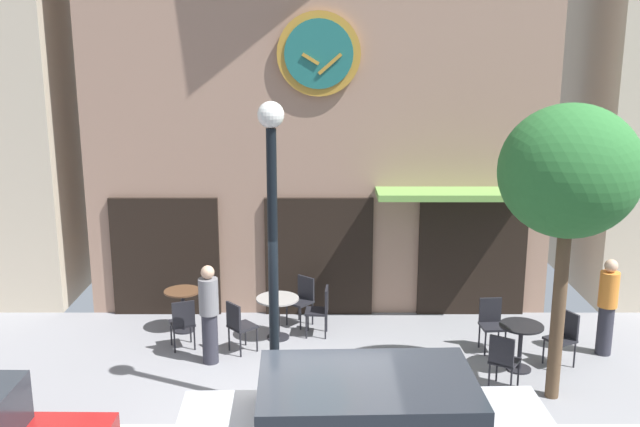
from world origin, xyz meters
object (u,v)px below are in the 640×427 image
(street_lamp, at_px, (274,259))
(cafe_chair_near_lamp, at_px, (493,321))
(cafe_table_center_right, at_px, (279,309))
(cafe_chair_near_tree, at_px, (184,320))
(pedestrian_orange, at_px, (609,306))
(cafe_chair_outer, at_px, (304,297))
(cafe_chair_facing_wall, at_px, (505,358))
(pedestrian_grey, at_px, (211,313))
(street_tree, at_px, (571,174))
(cafe_table_leftmost, at_px, (184,303))
(cafe_chair_corner, at_px, (240,323))
(cafe_chair_right_end, at_px, (323,307))
(cafe_chair_by_entrance, at_px, (566,334))
(cafe_table_near_curb, at_px, (522,339))

(street_lamp, distance_m, cafe_chair_near_lamp, 4.43)
(cafe_table_center_right, xyz_separation_m, cafe_chair_near_tree, (-1.59, -0.49, -0.02))
(pedestrian_orange, bearing_deg, cafe_chair_outer, 165.45)
(cafe_chair_facing_wall, height_order, pedestrian_grey, pedestrian_grey)
(cafe_table_center_right, bearing_deg, street_tree, -27.25)
(cafe_table_leftmost, relative_size, cafe_table_center_right, 1.02)
(street_lamp, xyz_separation_m, cafe_chair_corner, (-0.73, 1.85, -1.71))
(street_tree, relative_size, cafe_chair_right_end, 4.84)
(cafe_chair_outer, bearing_deg, street_lamp, -95.92)
(cafe_table_leftmost, xyz_separation_m, cafe_chair_near_tree, (0.15, -0.83, 0.00))
(cafe_table_center_right, relative_size, cafe_chair_near_tree, 0.84)
(cafe_chair_by_entrance, height_order, cafe_chair_outer, same)
(street_tree, distance_m, pedestrian_orange, 3.23)
(street_lamp, bearing_deg, cafe_chair_near_lamp, 28.95)
(street_tree, bearing_deg, cafe_chair_corner, 162.15)
(cafe_chair_corner, height_order, cafe_chair_right_end, same)
(cafe_chair_right_end, xyz_separation_m, pedestrian_orange, (4.78, -0.79, 0.33))
(cafe_table_leftmost, distance_m, cafe_chair_facing_wall, 5.73)
(cafe_table_center_right, distance_m, cafe_chair_by_entrance, 4.84)
(pedestrian_orange, bearing_deg, cafe_table_leftmost, 172.20)
(cafe_chair_near_tree, relative_size, pedestrian_orange, 0.54)
(cafe_chair_corner, distance_m, cafe_chair_facing_wall, 4.35)
(cafe_table_leftmost, bearing_deg, pedestrian_grey, -62.72)
(cafe_chair_near_lamp, distance_m, pedestrian_orange, 1.91)
(cafe_chair_right_end, bearing_deg, cafe_chair_facing_wall, -37.54)
(cafe_chair_facing_wall, bearing_deg, cafe_table_leftmost, 156.21)
(cafe_chair_near_lamp, bearing_deg, cafe_table_center_right, 172.49)
(cafe_table_center_right, distance_m, cafe_chair_near_lamp, 3.70)
(cafe_table_center_right, relative_size, cafe_chair_right_end, 0.84)
(cafe_chair_near_tree, bearing_deg, cafe_chair_corner, -7.32)
(cafe_table_center_right, distance_m, cafe_chair_near_tree, 1.66)
(cafe_chair_near_tree, bearing_deg, pedestrian_grey, -43.45)
(cafe_chair_near_lamp, bearing_deg, cafe_table_near_curb, -70.18)
(street_tree, relative_size, cafe_chair_near_lamp, 4.84)
(cafe_chair_facing_wall, xyz_separation_m, pedestrian_orange, (2.04, 1.31, 0.33))
(cafe_table_near_curb, height_order, pedestrian_orange, pedestrian_orange)
(street_tree, relative_size, cafe_chair_by_entrance, 4.84)
(street_lamp, relative_size, cafe_chair_near_tree, 4.89)
(street_lamp, bearing_deg, cafe_table_leftmost, 123.32)
(cafe_table_center_right, height_order, pedestrian_orange, pedestrian_orange)
(street_tree, bearing_deg, pedestrian_grey, 167.45)
(street_tree, height_order, cafe_chair_corner, street_tree)
(street_lamp, relative_size, cafe_chair_by_entrance, 4.89)
(street_lamp, bearing_deg, cafe_chair_near_tree, 130.56)
(cafe_table_leftmost, height_order, cafe_chair_near_lamp, cafe_chair_near_lamp)
(street_tree, distance_m, cafe_table_center_right, 5.51)
(cafe_chair_near_tree, height_order, cafe_chair_near_lamp, same)
(cafe_chair_facing_wall, distance_m, pedestrian_orange, 2.45)
(cafe_chair_by_entrance, bearing_deg, street_lamp, -163.34)
(cafe_table_near_curb, bearing_deg, cafe_table_center_right, 162.20)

